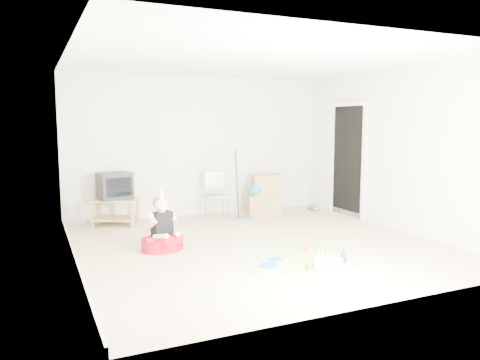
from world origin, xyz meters
name	(u,v)px	position (x,y,z in m)	size (l,w,h in m)	color
ground	(258,245)	(0.00, 0.00, 0.00)	(5.00, 5.00, 0.00)	#C5B28D
doorway_recess	(349,162)	(2.48, 1.20, 1.02)	(0.02, 0.90, 2.05)	black
tv_stand	(115,210)	(-1.66, 2.14, 0.27)	(0.85, 0.71, 0.46)	#A07B48
crt_tv	(115,186)	(-1.66, 2.14, 0.68)	(0.53, 0.44, 0.45)	black
folding_chair	(216,196)	(0.15, 2.01, 0.42)	(0.43, 0.42, 0.86)	gray
cardboard_boxes	(265,196)	(1.09, 1.90, 0.37)	(0.73, 0.63, 0.77)	#A2804E
floor_mop	(244,205)	(0.56, 1.70, 0.26)	(0.33, 0.41, 1.24)	#2255AE
book_pile	(314,208)	(2.18, 1.89, 0.05)	(0.21, 0.25, 0.10)	#27763E
seated_woman	(162,236)	(-1.32, 0.30, 0.19)	(0.76, 0.76, 0.87)	#B5101E
party_mat	(301,260)	(0.16, -0.93, 0.00)	(1.37, 0.99, 0.01)	#E73083
birthday_cake	(329,264)	(0.31, -1.32, 0.05)	(0.43, 0.41, 0.15)	white
blue_plate_near	(276,259)	(-0.13, -0.78, 0.01)	(0.20, 0.20, 0.01)	blue
blue_plate_far	(268,265)	(-0.34, -0.98, 0.01)	(0.24, 0.24, 0.01)	blue
orange_cup_near	(306,250)	(0.41, -0.66, 0.04)	(0.07, 0.07, 0.08)	#CE5316
orange_cup_far	(309,266)	(0.05, -1.29, 0.05)	(0.07, 0.07, 0.09)	#CE5316
blue_party_hat	(343,255)	(0.60, -1.21, 0.09)	(0.11, 0.11, 0.17)	#1A39B9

